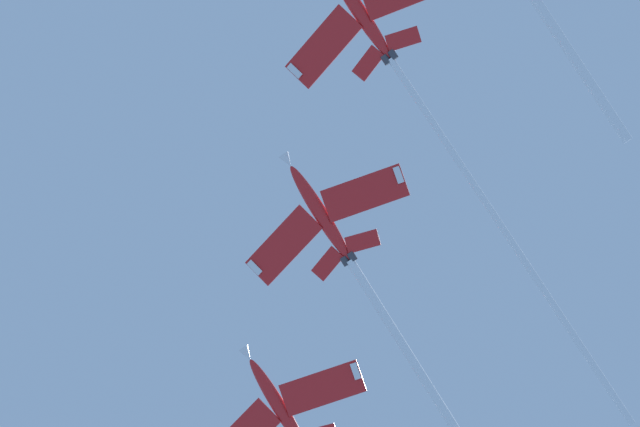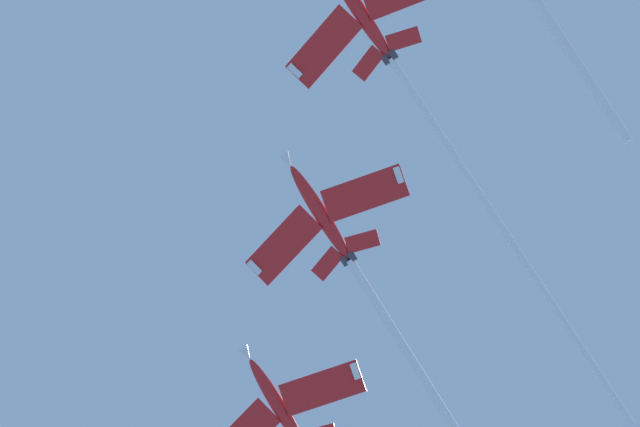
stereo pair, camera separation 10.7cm
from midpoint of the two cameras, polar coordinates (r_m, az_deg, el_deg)
The scene contains 2 objects.
jet_second at distance 160.20m, azimuth 3.54°, elevation 4.60°, with size 19.95×55.10×23.04m.
jet_third at distance 160.94m, azimuth 2.59°, elevation -4.14°, with size 19.89×54.88×22.33m.
Camera 2 is at (-20.77, 13.13, 1.78)m, focal length 84.28 mm.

